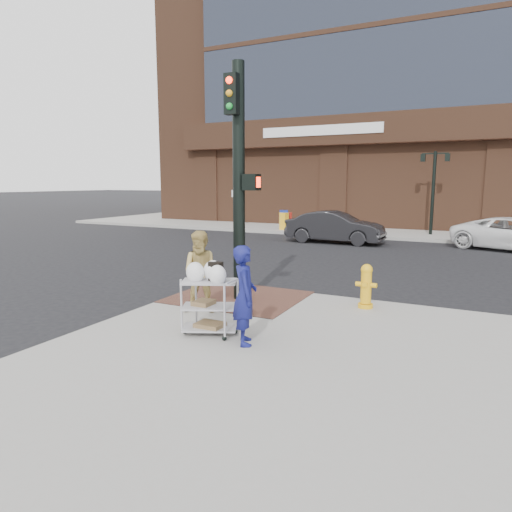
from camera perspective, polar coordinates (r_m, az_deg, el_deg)
The scene contains 14 objects.
ground at distance 9.28m, azimuth -1.68°, elevation -7.71°, with size 220.00×220.00×0.00m, color black.
brick_curb_ramp at distance 10.28m, azimuth -2.30°, elevation -5.13°, with size 2.80×2.40×0.01m, color #502C25.
bank_building at distance 40.50m, azimuth 29.14°, elevation 24.57°, with size 42.00×26.00×28.00m, color brown.
lamp_post at distance 23.94m, azimuth 21.31°, elevation 8.42°, with size 1.32×0.22×4.00m.
parking_sign at distance 26.16m, azimuth -2.76°, elevation 6.05°, with size 0.05×0.05×2.20m, color black.
traffic_signal_pole at distance 9.79m, azimuth -2.12°, elevation 9.97°, with size 0.61×0.51×5.00m.
woman_blue at distance 7.21m, azimuth -1.41°, elevation -4.92°, with size 0.58×0.38×1.59m, color navy.
pedestrian_tan at distance 8.99m, azimuth -6.73°, elevation -2.01°, with size 0.79×0.62×1.62m, color tan.
sedan_dark at distance 20.70m, azimuth 9.83°, elevation 3.58°, with size 1.50×4.31×1.42m, color black.
utility_cart at distance 7.75m, azimuth -5.83°, elevation -5.68°, with size 1.03×0.83×1.25m.
fire_hydrant at distance 9.59m, azimuth 13.60°, elevation -3.61°, with size 0.43×0.30×0.91m.
newsbox_red at distance 25.20m, azimuth 4.07°, elevation 4.44°, with size 0.38×0.34×0.90m, color #A21C12.
newsbox_yellow at distance 24.67m, azimuth 3.51°, elevation 4.37°, with size 0.39×0.35×0.93m, color yellow.
newsbox_blue at distance 24.81m, azimuth 3.48°, elevation 4.54°, with size 0.44×0.40×1.04m, color #172997.
Camera 1 is at (4.17, -7.84, 2.71)m, focal length 32.00 mm.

